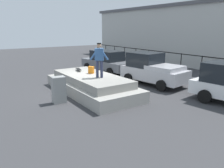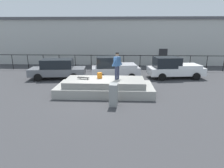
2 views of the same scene
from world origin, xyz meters
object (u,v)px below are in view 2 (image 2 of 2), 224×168
(car_white_pickup_far, at_px, (174,68))
(utility_box, at_px, (114,95))
(backpack, at_px, (100,75))
(skateboard, at_px, (83,78))
(car_grey_sedan_near, at_px, (58,69))
(car_silver_pickup_mid, at_px, (114,68))
(skateboarder, at_px, (117,64))

(car_white_pickup_far, height_order, utility_box, car_white_pickup_far)
(car_white_pickup_far, bearing_deg, backpack, -144.21)
(skateboard, height_order, car_grey_sedan_near, car_grey_sedan_near)
(car_silver_pickup_mid, bearing_deg, skateboard, -114.58)
(backpack, xyz_separation_m, car_grey_sedan_near, (-4.07, 3.66, -0.31))
(car_silver_pickup_mid, bearing_deg, backpack, -102.01)
(skateboard, bearing_deg, car_grey_sedan_near, 127.51)
(car_grey_sedan_near, bearing_deg, car_silver_pickup_mid, 1.99)
(backpack, relative_size, car_silver_pickup_mid, 0.09)
(skateboard, bearing_deg, skateboarder, 2.38)
(car_grey_sedan_near, height_order, car_white_pickup_far, car_white_pickup_far)
(backpack, bearing_deg, skateboard, 161.16)
(skateboard, bearing_deg, car_white_pickup_far, 33.02)
(car_grey_sedan_near, bearing_deg, skateboarder, -36.23)
(backpack, bearing_deg, car_white_pickup_far, 3.28)
(car_white_pickup_far, distance_m, utility_box, 8.36)
(backpack, xyz_separation_m, car_silver_pickup_mid, (0.82, 3.83, -0.23))
(utility_box, bearing_deg, car_silver_pickup_mid, 97.47)
(backpack, xyz_separation_m, car_white_pickup_far, (6.05, 4.36, -0.26))
(skateboarder, bearing_deg, skateboard, -177.62)
(skateboard, height_order, car_silver_pickup_mid, car_silver_pickup_mid)
(car_white_pickup_far, bearing_deg, car_grey_sedan_near, -176.04)
(backpack, height_order, car_grey_sedan_near, car_grey_sedan_near)
(car_silver_pickup_mid, distance_m, utility_box, 6.14)
(skateboard, xyz_separation_m, car_white_pickup_far, (7.11, 4.62, -0.16))
(skateboarder, distance_m, skateboard, 2.39)
(car_silver_pickup_mid, bearing_deg, car_white_pickup_far, 5.80)
(skateboard, relative_size, car_white_pickup_far, 0.17)
(skateboarder, xyz_separation_m, utility_box, (-0.14, -2.13, -1.35))
(skateboarder, distance_m, car_white_pickup_far, 6.75)
(car_grey_sedan_near, bearing_deg, utility_box, -49.54)
(utility_box, bearing_deg, car_white_pickup_far, 58.48)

